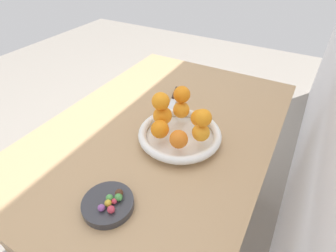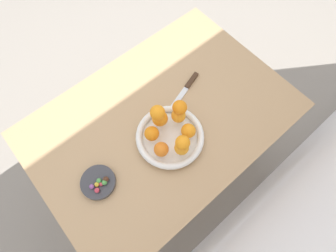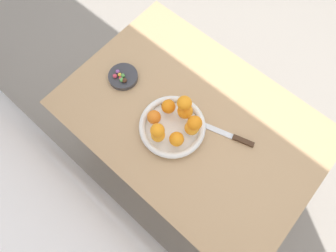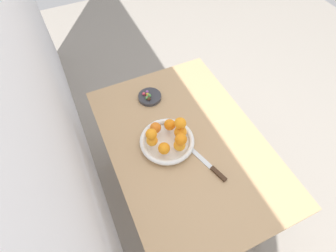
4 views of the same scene
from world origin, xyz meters
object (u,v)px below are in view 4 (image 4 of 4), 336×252
at_px(orange_0, 179,145).
at_px(orange_5, 164,148).
at_px(dining_table, 185,151).
at_px(orange_4, 152,140).
at_px(orange_7, 180,123).
at_px(candy_ball_5, 149,95).
at_px(fruit_bowl, 167,141).
at_px(orange_2, 170,125).
at_px(orange_1, 180,132).
at_px(candy_ball_2, 149,99).
at_px(knife, 209,165).
at_px(orange_8, 151,134).
at_px(orange_3, 155,128).
at_px(candy_ball_6, 147,98).
at_px(candy_ball_0, 148,94).
at_px(candy_ball_4, 144,94).
at_px(candy_ball_3, 147,96).
at_px(orange_6, 181,139).
at_px(candy_dish, 150,97).
at_px(candy_ball_1, 147,92).

distance_m(orange_0, orange_5, 0.08).
distance_m(dining_table, orange_4, 0.23).
relative_size(orange_7, candy_ball_5, 3.07).
relative_size(orange_4, orange_5, 0.96).
bearing_deg(fruit_bowl, orange_2, -36.01).
bearing_deg(orange_4, orange_1, -96.01).
distance_m(orange_4, candy_ball_2, 0.30).
height_order(candy_ball_5, knife, candy_ball_5).
bearing_deg(knife, orange_4, 45.10).
distance_m(orange_7, orange_8, 0.15).
distance_m(orange_3, orange_5, 0.13).
xyz_separation_m(orange_7, candy_ball_6, (0.30, 0.05, -0.10)).
xyz_separation_m(orange_3, orange_4, (-0.06, 0.04, -0.00)).
bearing_deg(orange_3, candy_ball_0, -12.98).
bearing_deg(dining_table, candy_ball_4, 12.18).
relative_size(fruit_bowl, candy_ball_3, 19.02).
distance_m(orange_4, candy_ball_4, 0.35).
height_order(orange_4, candy_ball_3, orange_4).
distance_m(orange_4, orange_6, 0.15).
height_order(fruit_bowl, orange_4, orange_4).
height_order(fruit_bowl, orange_5, orange_5).
distance_m(dining_table, candy_ball_2, 0.36).
relative_size(orange_0, candy_ball_2, 2.69).
bearing_deg(orange_1, dining_table, -141.15).
bearing_deg(candy_ball_0, candy_ball_5, -155.66).
bearing_deg(candy_ball_4, orange_8, 165.33).
distance_m(dining_table, orange_6, 0.23).
relative_size(candy_dish, orange_2, 2.28).
height_order(orange_1, knife, orange_1).
relative_size(orange_0, orange_5, 1.00).
relative_size(candy_ball_3, candy_ball_4, 0.76).
bearing_deg(orange_7, candy_ball_6, 10.04).
relative_size(orange_0, orange_2, 1.00).
xyz_separation_m(candy_dish, candy_ball_6, (-0.02, 0.02, 0.02)).
relative_size(orange_4, candy_ball_2, 2.59).
distance_m(orange_1, orange_3, 0.13).
bearing_deg(orange_4, candy_ball_2, -19.02).
distance_m(candy_dish, orange_7, 0.34).
bearing_deg(orange_1, orange_0, 150.23).
distance_m(orange_1, orange_8, 0.16).
xyz_separation_m(orange_0, candy_ball_6, (0.38, 0.02, -0.04)).
height_order(fruit_bowl, candy_ball_3, fruit_bowl).
xyz_separation_m(orange_5, candy_ball_4, (0.40, -0.05, -0.04)).
relative_size(orange_7, candy_ball_6, 2.85).
xyz_separation_m(orange_5, candy_ball_2, (0.35, -0.06, -0.04)).
height_order(orange_7, orange_8, orange_7).
bearing_deg(knife, candy_dish, 9.99).
distance_m(candy_ball_2, candy_ball_4, 0.05).
relative_size(orange_2, candy_ball_1, 3.25).
relative_size(candy_dish, candy_ball_5, 6.97).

